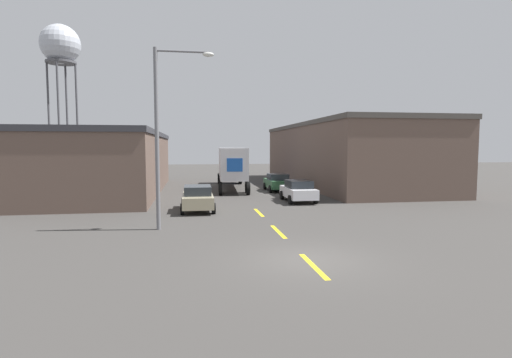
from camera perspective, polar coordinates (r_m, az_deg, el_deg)
ground_plane at (r=14.62m, az=7.29°, el=-11.36°), size 160.00×160.00×0.00m
road_centerline at (r=19.13m, az=3.20°, el=-7.50°), size 0.20×14.08×0.01m
warehouse_left at (r=37.78m, az=-20.50°, el=2.27°), size 9.47×23.88×5.33m
warehouse_right at (r=43.90m, az=12.20°, el=3.48°), size 10.46×28.55×6.46m
semi_truck at (r=38.77m, az=-3.53°, el=2.17°), size 3.27×12.94×3.92m
parked_car_left_far at (r=25.36m, az=-8.33°, el=-2.67°), size 2.08×4.25×1.59m
parked_car_right_far at (r=36.44m, az=3.09°, el=-0.43°), size 2.08×4.25×1.59m
parked_car_right_mid at (r=29.45m, az=6.07°, el=-1.64°), size 2.08×4.25×1.59m
water_tower at (r=63.89m, az=-26.16°, el=16.56°), size 5.33×5.33×20.81m
street_lamp at (r=19.75m, az=-13.06°, el=7.45°), size 2.86×0.32×8.69m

